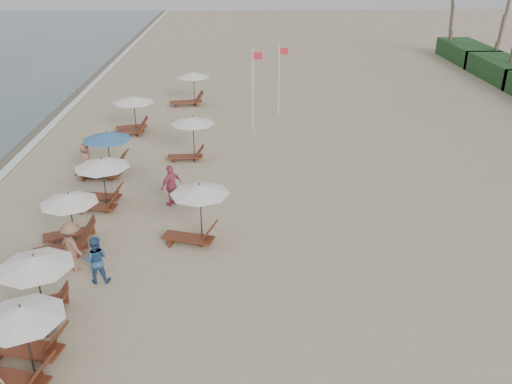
{
  "coord_description": "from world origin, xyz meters",
  "views": [
    {
      "loc": [
        0.37,
        -13.69,
        10.24
      ],
      "look_at": [
        1.0,
        5.44,
        1.3
      ],
      "focal_mm": 37.58,
      "sensor_mm": 36.0,
      "label": 1
    }
  ],
  "objects_px": {
    "inland_station_2": "(190,87)",
    "beachgoer_far_b": "(85,159)",
    "lounger_station_2": "(66,222)",
    "flag_pole_near": "(253,86)",
    "inland_station_1": "(190,132)",
    "beachgoer_far_a": "(171,185)",
    "lounger_station_0": "(17,343)",
    "lounger_station_5": "(132,113)",
    "lounger_station_3": "(100,181)",
    "inland_station_0": "(195,208)",
    "beachgoer_mid_a": "(96,260)",
    "beachgoer_mid_b": "(73,247)",
    "lounger_station_1": "(33,287)",
    "lounger_station_4": "(103,154)"
  },
  "relations": [
    {
      "from": "inland_station_2",
      "to": "beachgoer_far_b",
      "type": "height_order",
      "value": "inland_station_2"
    },
    {
      "from": "lounger_station_2",
      "to": "flag_pole_near",
      "type": "height_order",
      "value": "flag_pole_near"
    },
    {
      "from": "lounger_station_2",
      "to": "inland_station_2",
      "type": "bearing_deg",
      "value": 81.11
    },
    {
      "from": "inland_station_1",
      "to": "beachgoer_far_a",
      "type": "bearing_deg",
      "value": -94.24
    },
    {
      "from": "lounger_station_0",
      "to": "lounger_station_5",
      "type": "xyz_separation_m",
      "value": [
        -0.49,
        19.43,
        0.26
      ]
    },
    {
      "from": "lounger_station_3",
      "to": "inland_station_2",
      "type": "height_order",
      "value": "inland_station_2"
    },
    {
      "from": "inland_station_1",
      "to": "beachgoer_far_b",
      "type": "bearing_deg",
      "value": -159.26
    },
    {
      "from": "lounger_station_0",
      "to": "inland_station_0",
      "type": "xyz_separation_m",
      "value": [
        4.09,
        6.72,
        0.42
      ]
    },
    {
      "from": "inland_station_0",
      "to": "beachgoer_mid_a",
      "type": "xyz_separation_m",
      "value": [
        -3.07,
        -2.6,
        -0.56
      ]
    },
    {
      "from": "lounger_station_2",
      "to": "beachgoer_far_b",
      "type": "bearing_deg",
      "value": 98.95
    },
    {
      "from": "inland_station_2",
      "to": "beachgoer_mid_b",
      "type": "xyz_separation_m",
      "value": [
        -2.32,
        -20.56,
        -0.35
      ]
    },
    {
      "from": "lounger_station_0",
      "to": "flag_pole_near",
      "type": "xyz_separation_m",
      "value": [
        6.62,
        19.85,
        1.68
      ]
    },
    {
      "from": "beachgoer_mid_a",
      "to": "flag_pole_near",
      "type": "relative_size",
      "value": 0.35
    },
    {
      "from": "lounger_station_3",
      "to": "flag_pole_near",
      "type": "xyz_separation_m",
      "value": [
        6.74,
        10.08,
        1.46
      ]
    },
    {
      "from": "lounger_station_1",
      "to": "beachgoer_far_a",
      "type": "xyz_separation_m",
      "value": [
        3.14,
        7.69,
        -0.27
      ]
    },
    {
      "from": "lounger_station_3",
      "to": "beachgoer_far_b",
      "type": "height_order",
      "value": "lounger_station_3"
    },
    {
      "from": "lounger_station_3",
      "to": "beachgoer_far_b",
      "type": "xyz_separation_m",
      "value": [
        -1.54,
        3.51,
        -0.4
      ]
    },
    {
      "from": "lounger_station_1",
      "to": "lounger_station_2",
      "type": "xyz_separation_m",
      "value": [
        -0.28,
        4.26,
        -0.12
      ]
    },
    {
      "from": "inland_station_2",
      "to": "beachgoer_mid_b",
      "type": "height_order",
      "value": "inland_station_2"
    },
    {
      "from": "lounger_station_4",
      "to": "beachgoer_mid_b",
      "type": "xyz_separation_m",
      "value": [
        0.86,
        -8.46,
        -0.11
      ]
    },
    {
      "from": "beachgoer_far_b",
      "to": "lounger_station_2",
      "type": "bearing_deg",
      "value": -159.31
    },
    {
      "from": "inland_station_1",
      "to": "beachgoer_mid_b",
      "type": "bearing_deg",
      "value": -107.05
    },
    {
      "from": "flag_pole_near",
      "to": "beachgoer_mid_a",
      "type": "bearing_deg",
      "value": -109.61
    },
    {
      "from": "lounger_station_1",
      "to": "inland_station_0",
      "type": "height_order",
      "value": "inland_station_0"
    },
    {
      "from": "beachgoer_far_b",
      "to": "flag_pole_near",
      "type": "xyz_separation_m",
      "value": [
        8.27,
        6.57,
        1.85
      ]
    },
    {
      "from": "inland_station_0",
      "to": "lounger_station_0",
      "type": "bearing_deg",
      "value": -121.32
    },
    {
      "from": "lounger_station_2",
      "to": "lounger_station_5",
      "type": "relative_size",
      "value": 0.96
    },
    {
      "from": "lounger_station_0",
      "to": "flag_pole_near",
      "type": "distance_m",
      "value": 20.99
    },
    {
      "from": "inland_station_0",
      "to": "beachgoer_far_b",
      "type": "distance_m",
      "value": 8.75
    },
    {
      "from": "lounger_station_3",
      "to": "inland_station_1",
      "type": "bearing_deg",
      "value": 57.9
    },
    {
      "from": "beachgoer_mid_b",
      "to": "beachgoer_far_b",
      "type": "bearing_deg",
      "value": -38.25
    },
    {
      "from": "lounger_station_4",
      "to": "beachgoer_far_b",
      "type": "bearing_deg",
      "value": -179.44
    },
    {
      "from": "lounger_station_0",
      "to": "beachgoer_mid_b",
      "type": "bearing_deg",
      "value": 89.0
    },
    {
      "from": "inland_station_1",
      "to": "beachgoer_far_b",
      "type": "height_order",
      "value": "inland_station_1"
    },
    {
      "from": "lounger_station_0",
      "to": "lounger_station_5",
      "type": "distance_m",
      "value": 19.44
    },
    {
      "from": "inland_station_1",
      "to": "beachgoer_far_a",
      "type": "xyz_separation_m",
      "value": [
        -0.39,
        -5.32,
        -0.56
      ]
    },
    {
      "from": "beachgoer_far_a",
      "to": "lounger_station_2",
      "type": "bearing_deg",
      "value": -1.85
    },
    {
      "from": "lounger_station_2",
      "to": "beachgoer_mid_a",
      "type": "distance_m",
      "value": 2.78
    },
    {
      "from": "lounger_station_5",
      "to": "beachgoer_mid_a",
      "type": "bearing_deg",
      "value": -84.38
    },
    {
      "from": "lounger_station_5",
      "to": "flag_pole_near",
      "type": "distance_m",
      "value": 7.26
    },
    {
      "from": "inland_station_0",
      "to": "beachgoer_mid_a",
      "type": "height_order",
      "value": "inland_station_0"
    },
    {
      "from": "lounger_station_4",
      "to": "flag_pole_near",
      "type": "distance_m",
      "value": 10.02
    },
    {
      "from": "lounger_station_3",
      "to": "flag_pole_near",
      "type": "distance_m",
      "value": 12.21
    },
    {
      "from": "inland_station_1",
      "to": "inland_station_2",
      "type": "xyz_separation_m",
      "value": [
        -0.85,
        10.25,
        -0.19
      ]
    },
    {
      "from": "lounger_station_2",
      "to": "lounger_station_3",
      "type": "bearing_deg",
      "value": 82.44
    },
    {
      "from": "inland_station_2",
      "to": "lounger_station_1",
      "type": "bearing_deg",
      "value": -96.59
    },
    {
      "from": "beachgoer_far_a",
      "to": "beachgoer_far_b",
      "type": "distance_m",
      "value": 5.69
    },
    {
      "from": "lounger_station_4",
      "to": "lounger_station_5",
      "type": "xyz_separation_m",
      "value": [
        0.28,
        6.13,
        0.2
      ]
    },
    {
      "from": "inland_station_1",
      "to": "beachgoer_far_a",
      "type": "relative_size",
      "value": 1.4
    },
    {
      "from": "lounger_station_2",
      "to": "lounger_station_4",
      "type": "xyz_separation_m",
      "value": [
        -0.21,
        6.9,
        -0.02
      ]
    }
  ]
}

